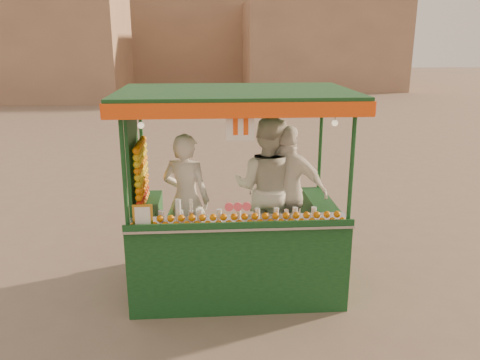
{
  "coord_description": "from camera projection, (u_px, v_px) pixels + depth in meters",
  "views": [
    {
      "loc": [
        0.12,
        -5.52,
        2.91
      ],
      "look_at": [
        0.49,
        -0.19,
        1.34
      ],
      "focal_mm": 35.95,
      "sensor_mm": 36.0,
      "label": 1
    }
  ],
  "objects": [
    {
      "name": "building_left",
      "position": [
        21.0,
        37.0,
        23.78
      ],
      "size": [
        10.0,
        6.0,
        6.0
      ],
      "primitive_type": "cube",
      "color": "#A37F5C",
      "rests_on": "ground"
    },
    {
      "name": "building_center",
      "position": [
        175.0,
        30.0,
        33.68
      ],
      "size": [
        14.0,
        7.0,
        7.0
      ],
      "primitive_type": "cube",
      "color": "#A37F5C",
      "rests_on": "ground"
    },
    {
      "name": "vendor_left",
      "position": [
        186.0,
        199.0,
        5.72
      ],
      "size": [
        0.68,
        0.56,
        1.6
      ],
      "rotation": [
        0.0,
        0.0,
        2.78
      ],
      "color": "white",
      "rests_on": "ground"
    },
    {
      "name": "vendor_right",
      "position": [
        288.0,
        193.0,
        5.87
      ],
      "size": [
        1.05,
        0.72,
        1.66
      ],
      "rotation": [
        0.0,
        0.0,
        2.78
      ],
      "color": "white",
      "rests_on": "ground"
    },
    {
      "name": "juice_cart",
      "position": [
        231.0,
        229.0,
        5.63
      ],
      "size": [
        2.61,
        1.69,
        2.37
      ],
      "color": "#0F3817",
      "rests_on": "ground"
    },
    {
      "name": "vendor_middle",
      "position": [
        267.0,
        188.0,
        5.88
      ],
      "size": [
        1.04,
        0.93,
        1.76
      ],
      "rotation": [
        0.0,
        0.0,
        2.77
      ],
      "color": "silver",
      "rests_on": "ground"
    },
    {
      "name": "ground",
      "position": [
        201.0,
        277.0,
        6.1
      ],
      "size": [
        90.0,
        90.0,
        0.0
      ],
      "primitive_type": "plane",
      "color": "#6F5C4F",
      "rests_on": "ground"
    },
    {
      "name": "building_right",
      "position": [
        320.0,
        46.0,
        28.82
      ],
      "size": [
        9.0,
        6.0,
        5.0
      ],
      "primitive_type": "cube",
      "color": "#A37F5C",
      "rests_on": "ground"
    }
  ]
}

